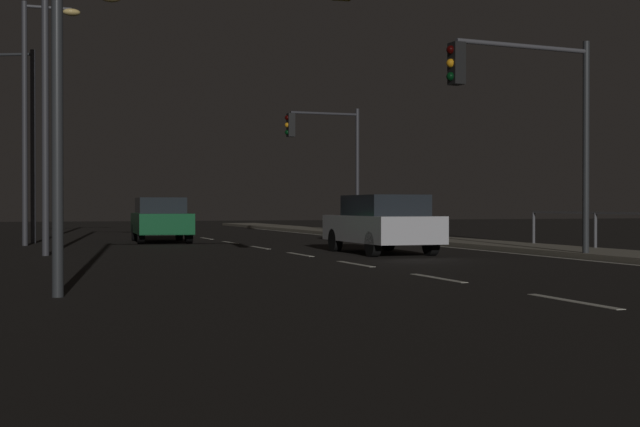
{
  "coord_description": "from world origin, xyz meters",
  "views": [
    {
      "loc": [
        -7.04,
        -1.02,
        1.28
      ],
      "look_at": [
        0.05,
        19.51,
        1.09
      ],
      "focal_mm": 49.47,
      "sensor_mm": 36.0,
      "label": 1
    }
  ],
  "objects": [
    {
      "name": "ground_plane",
      "position": [
        0.0,
        17.5,
        0.0
      ],
      "size": [
        112.0,
        112.0,
        0.0
      ],
      "primitive_type": "plane",
      "color": "black",
      "rests_on": "ground"
    },
    {
      "name": "sidewalk_right",
      "position": [
        6.94,
        17.5,
        0.07
      ],
      "size": [
        2.23,
        77.0,
        0.14
      ],
      "primitive_type": "cube",
      "color": "gray",
      "rests_on": "ground"
    },
    {
      "name": "lane_markings_center",
      "position": [
        0.0,
        21.0,
        0.01
      ],
      "size": [
        0.14,
        50.0,
        0.01
      ],
      "color": "silver",
      "rests_on": "ground"
    },
    {
      "name": "lane_edge_line",
      "position": [
        5.58,
        22.5,
        0.01
      ],
      "size": [
        0.14,
        53.0,
        0.01
      ],
      "color": "silver",
      "rests_on": "ground"
    },
    {
      "name": "car",
      "position": [
        2.23,
        20.75,
        0.82
      ],
      "size": [
        1.85,
        4.41,
        1.57
      ],
      "color": "silver",
      "rests_on": "ground"
    },
    {
      "name": "car_oncoming",
      "position": [
        -2.21,
        30.21,
        0.82
      ],
      "size": [
        2.07,
        4.5,
        1.57
      ],
      "color": "#14592D",
      "rests_on": "ground"
    },
    {
      "name": "traffic_light_near_right",
      "position": [
        5.11,
        33.36,
        3.78
      ],
      "size": [
        3.26,
        0.34,
        5.21
      ],
      "color": "#38383D",
      "rests_on": "sidewalk_right"
    },
    {
      "name": "traffic_light_near_left",
      "position": [
        -4.6,
        11.72,
        4.03
      ],
      "size": [
        4.51,
        0.56,
        5.69
      ],
      "color": "#2D3033",
      "rests_on": "ground"
    },
    {
      "name": "traffic_light_far_right",
      "position": [
        4.29,
        16.92,
        3.77
      ],
      "size": [
        4.0,
        0.54,
        5.13
      ],
      "color": "#2D3033",
      "rests_on": "sidewalk_right"
    },
    {
      "name": "street_lamp_median",
      "position": [
        -6.82,
        30.76,
        4.03
      ],
      "size": [
        1.99,
        1.0,
        6.61
      ],
      "color": "#38383D",
      "rests_on": "ground"
    },
    {
      "name": "street_lamp_far_end",
      "position": [
        -6.02,
        22.5,
        4.15
      ],
      "size": [
        1.95,
        0.96,
        6.84
      ],
      "color": "#38383D",
      "rests_on": "ground"
    },
    {
      "name": "street_lamp_across_street",
      "position": [
        -6.52,
        28.8,
        4.66
      ],
      "size": [
        1.83,
        0.36,
        7.85
      ],
      "color": "#38383D",
      "rests_on": "ground"
    }
  ]
}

